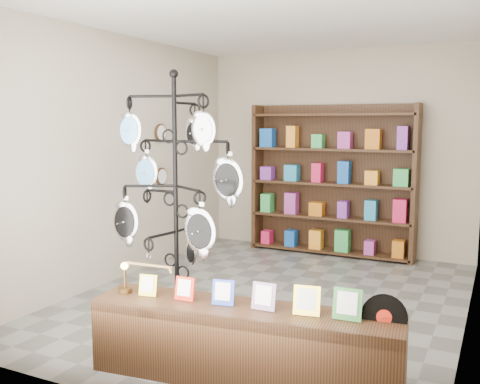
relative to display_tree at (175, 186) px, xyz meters
The scene contains 6 objects.
ground 1.97m from the display_tree, 76.52° to the left, with size 5.00×5.00×0.00m, color slate.
room_envelope 1.48m from the display_tree, 76.52° to the left, with size 5.00×5.00×5.00m.
display_tree is the anchor object (origin of this frame).
front_shelf 1.49m from the display_tree, 28.16° to the right, with size 2.37×0.75×0.83m.
back_shelving 3.69m from the display_tree, 84.89° to the left, with size 2.42×0.36×2.20m.
wall_clocks 2.72m from the display_tree, 127.19° to the left, with size 0.03×0.24×0.84m.
Camera 1 is at (2.23, -5.28, 1.93)m, focal length 40.00 mm.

